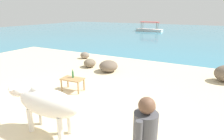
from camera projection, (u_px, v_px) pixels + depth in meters
sand_beach at (53, 119)px, 4.92m from camera, size 18.00×14.00×0.04m
water_surface at (184, 34)px, 23.45m from camera, size 60.00×36.00×0.03m
cow at (46, 102)px, 4.17m from camera, size 1.97×0.66×1.11m
low_bench_table at (72, 80)px, 6.54m from camera, size 0.79×0.50×0.45m
bottle at (73, 74)px, 6.56m from camera, size 0.07×0.07×0.30m
shore_rock_medium at (90, 63)px, 9.41m from camera, size 0.85×0.88×0.40m
shore_rock_small at (108, 66)px, 8.70m from camera, size 1.03×1.08×0.51m
shore_rock_flat at (85, 55)px, 11.12m from camera, size 0.65×0.61×0.38m
boat_white at (149, 29)px, 26.52m from camera, size 3.67×1.16×1.29m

